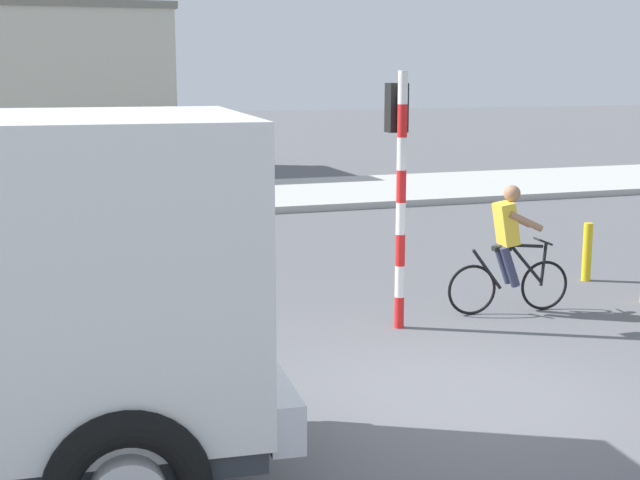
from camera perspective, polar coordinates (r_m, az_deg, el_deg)
ground_plane at (r=9.30m, az=9.29°, el=-9.77°), size 120.00×120.00×0.00m
sidewalk_far at (r=22.56m, az=-7.96°, el=2.59°), size 80.00×5.00×0.16m
cyclist at (r=12.33m, az=11.75°, el=-0.57°), size 1.73×0.51×1.72m
traffic_light_pole at (r=11.28m, az=4.97°, el=4.76°), size 0.24×0.43×3.20m
bollard_far at (r=14.57m, az=16.37°, el=-0.72°), size 0.14×0.14×0.90m
building_mid_block at (r=28.85m, az=-18.70°, el=8.78°), size 9.00×5.75×5.06m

